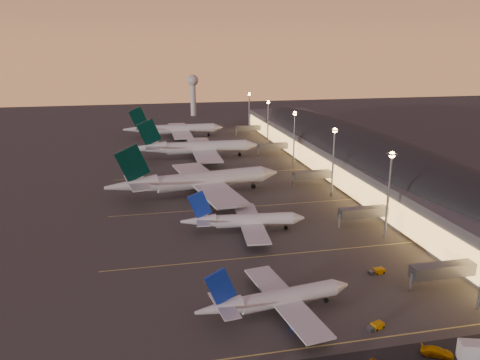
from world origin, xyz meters
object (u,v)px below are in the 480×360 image
(airliner_narrow_south, at_px, (276,299))
(radar_tower, at_px, (193,88))
(catering_truck_a, at_px, (478,353))
(airliner_narrow_north, at_px, (244,221))
(airliner_wide_far, at_px, (174,129))
(baggage_tug_b, at_px, (377,271))
(airliner_wide_mid, at_px, (196,148))
(baggage_tug_a, at_px, (376,326))
(service_van_f, at_px, (437,352))
(airliner_wide_near, at_px, (197,181))

(airliner_narrow_south, height_order, radar_tower, radar_tower)
(catering_truck_a, bearing_deg, airliner_narrow_north, 129.63)
(airliner_wide_far, height_order, baggage_tug_b, airliner_wide_far)
(airliner_wide_mid, xyz_separation_m, baggage_tug_b, (28.95, -132.66, -4.77))
(radar_tower, xyz_separation_m, baggage_tug_b, (12.75, -280.35, -21.32))
(baggage_tug_a, relative_size, catering_truck_a, 0.57)
(service_van_f, bearing_deg, airliner_narrow_south, 77.99)
(catering_truck_a, bearing_deg, airliner_wide_near, 126.61)
(radar_tower, relative_size, baggage_tug_a, 8.06)
(airliner_narrow_north, height_order, airliner_wide_near, airliner_wide_near)
(airliner_narrow_north, distance_m, airliner_wide_near, 40.22)
(airliner_narrow_south, xyz_separation_m, service_van_f, (24.75, -19.91, -2.43))
(radar_tower, height_order, catering_truck_a, radar_tower)
(radar_tower, height_order, baggage_tug_b, radar_tower)
(radar_tower, xyz_separation_m, catering_truck_a, (14.02, -315.01, -20.14))
(airliner_narrow_south, xyz_separation_m, catering_truck_a, (30.89, -22.77, -1.51))
(airliner_narrow_north, xyz_separation_m, catering_truck_a, (27.74, -68.14, -1.76))
(service_van_f, bearing_deg, baggage_tug_b, 18.09)
(airliner_wide_near, relative_size, service_van_f, 11.87)
(baggage_tug_a, bearing_deg, baggage_tug_b, 42.75)
(baggage_tug_b, bearing_deg, airliner_narrow_north, 121.98)
(airliner_narrow_north, height_order, service_van_f, airliner_narrow_north)
(airliner_wide_mid, height_order, baggage_tug_b, airliner_wide_mid)
(baggage_tug_b, bearing_deg, airliner_wide_mid, 95.96)
(baggage_tug_b, relative_size, catering_truck_a, 0.60)
(catering_truck_a, bearing_deg, baggage_tug_a, 152.30)
(airliner_wide_far, distance_m, catering_truck_a, 228.14)
(airliner_wide_near, bearing_deg, radar_tower, 74.54)
(airliner_narrow_south, relative_size, baggage_tug_a, 8.71)
(airliner_wide_near, xyz_separation_m, radar_tower, (23.16, 207.83, 16.36))
(airliner_narrow_north, distance_m, airliner_wide_far, 157.31)
(airliner_wide_mid, distance_m, catering_truck_a, 170.07)
(airliner_wide_mid, distance_m, radar_tower, 149.49)
(airliner_wide_near, xyz_separation_m, baggage_tug_b, (35.91, -72.51, -4.96))
(baggage_tug_a, relative_size, baggage_tug_b, 0.95)
(airliner_wide_mid, height_order, airliner_wide_far, airliner_wide_mid)
(airliner_wide_far, height_order, catering_truck_a, airliner_wide_far)
(airliner_narrow_south, height_order, airliner_narrow_north, airliner_narrow_north)
(baggage_tug_a, bearing_deg, radar_tower, 71.34)
(airliner_wide_near, height_order, radar_tower, radar_tower)
(airliner_narrow_south, bearing_deg, airliner_narrow_north, 77.68)
(airliner_wide_far, height_order, radar_tower, radar_tower)
(airliner_wide_far, xyz_separation_m, radar_tower, (22.35, 89.81, 16.85))
(airliner_narrow_north, distance_m, baggage_tug_b, 42.77)
(airliner_wide_near, xyz_separation_m, service_van_f, (31.04, -104.32, -4.70))
(airliner_narrow_south, relative_size, baggage_tug_b, 8.30)
(airliner_wide_mid, relative_size, airliner_wide_far, 1.06)
(airliner_narrow_south, relative_size, airliner_wide_near, 0.53)
(airliner_wide_mid, height_order, catering_truck_a, airliner_wide_mid)
(airliner_narrow_north, relative_size, radar_tower, 1.17)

